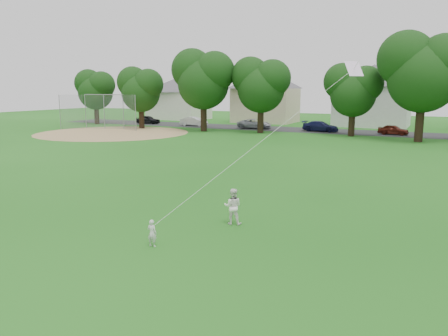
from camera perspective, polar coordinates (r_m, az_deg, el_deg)
The scene contains 10 objects.
ground at distance 16.37m, azimuth -9.91°, elevation -8.47°, with size 160.00×160.00×0.00m, color #195713.
street at distance 55.39m, azimuth 17.10°, elevation 4.47°, with size 90.00×7.00×0.01m, color #2D2D30.
dirt_infield at distance 53.92m, azimuth -14.30°, elevation 4.46°, with size 18.00×18.00×0.02m, color #9E7F51.
toddler at distance 14.95m, azimuth -9.38°, elevation -8.39°, with size 0.34×0.22×0.94m, color silver.
older_boy at distance 17.05m, azimuth 1.15°, elevation -5.04°, with size 0.69×0.54×1.43m, color white.
kite at distance 16.41m, azimuth 5.22°, elevation 3.75°, with size 2.94×4.26×10.51m.
baseball_backstop at distance 59.17m, azimuth -15.59°, elevation 7.06°, with size 9.82×3.99×4.46m.
tree_row at distance 48.44m, azimuth 22.31°, elevation 11.08°, with size 81.32×9.22×11.14m.
parked_cars at distance 57.00m, azimuth 6.79°, elevation 5.64°, with size 46.88×2.51×1.28m.
house_row at distance 65.02m, azimuth 18.87°, elevation 9.48°, with size 77.41×13.99×10.02m.
Camera 1 is at (9.40, -12.34, 5.24)m, focal length 35.00 mm.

